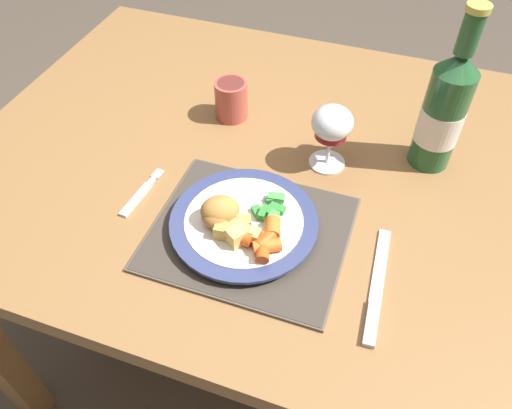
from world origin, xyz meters
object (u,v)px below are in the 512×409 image
Objects in this scene: dinner_plate at (244,223)px; drinking_cup at (231,99)px; table_knife at (376,294)px; wine_glass at (332,126)px; fork at (139,196)px; bottle at (444,111)px; dining_table at (280,195)px.

dinner_plate is 3.03× the size of drinking_cup.
table_knife is 2.70× the size of drinking_cup.
wine_glass is at bearing 66.25° from dinner_plate.
fork is 0.35m from wine_glass.
drinking_cup is at bearing 179.14° from bottle.
wine_glass is at bearing 33.74° from fork.
wine_glass is (0.28, 0.19, 0.08)m from fork.
bottle reaches higher than dinner_plate.
wine_glass reaches higher than table_knife.
dining_table is 5.60× the size of table_knife.
dinner_plate is 0.80× the size of bottle.
dinner_plate is 0.23m from table_knife.
dinner_plate is at bearing 166.79° from table_knife.
dining_table is 0.22m from dinner_plate.
fork is 1.57× the size of drinking_cup.
bottle reaches higher than fork.
bottle is 3.80× the size of drinking_cup.
dinner_plate is at bearing -65.13° from drinking_cup.
wine_glass is at bearing -158.28° from bottle.
dining_table is at bearing 40.95° from fork.
table_knife is at bearing -96.84° from bottle.
dinner_plate is 1.92× the size of wine_glass.
drinking_cup is at bearing 146.29° from dining_table.
drinking_cup is (-0.39, 0.01, -0.07)m from bottle.
bottle is (0.17, 0.07, 0.03)m from wine_glass.
dining_table is 0.28m from fork.
dining_table is 4.98× the size of dinner_plate.
drinking_cup reaches higher than fork.
dinner_plate is 0.30m from drinking_cup.
bottle is at bearing 45.84° from dinner_plate.
table_knife is 0.71× the size of bottle.
dinner_plate is at bearing -134.16° from bottle.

